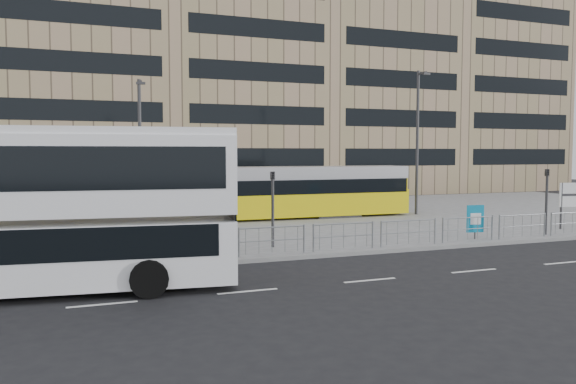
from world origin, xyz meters
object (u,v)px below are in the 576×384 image
object	(u,v)px
traffic_light_west	(273,199)
pedestrian	(211,229)
ad_panel	(475,219)
tram	(197,195)
traffic_light_east	(547,193)
lamp_post_west	(140,146)
double_decker_bus	(23,204)
lamp_post_east	(418,137)

from	to	relation	value
traffic_light_west	pedestrian	bearing A→B (deg)	179.95
traffic_light_west	ad_panel	bearing A→B (deg)	-11.66
ad_panel	pedestrian	bearing A→B (deg)	-175.26
tram	traffic_light_east	size ratio (longest dim) A/B	8.33
ad_panel	tram	bearing A→B (deg)	143.57
traffic_light_east	ad_panel	bearing A→B (deg)	-177.44
traffic_light_east	lamp_post_west	distance (m)	20.40
tram	ad_panel	xyz separation A→B (m)	(10.35, -10.65, -0.63)
double_decker_bus	traffic_light_east	size ratio (longest dim) A/B	3.88
ad_panel	lamp_post_east	xyz separation A→B (m)	(3.30, 9.58, 3.94)
ad_panel	traffic_light_east	size ratio (longest dim) A/B	0.49
tram	ad_panel	world-z (taller)	tram
pedestrian	lamp_post_west	world-z (taller)	lamp_post_west
ad_panel	lamp_post_west	bearing A→B (deg)	152.11
double_decker_bus	tram	bearing A→B (deg)	67.15
ad_panel	pedestrian	world-z (taller)	pedestrian
ad_panel	lamp_post_west	xyz separation A→B (m)	(-13.44, 10.23, 3.33)
tram	pedestrian	distance (m)	9.82
lamp_post_west	lamp_post_east	world-z (taller)	lamp_post_east
tram	traffic_light_east	distance (m)	17.93
traffic_light_east	double_decker_bus	bearing A→B (deg)	-169.41
lamp_post_east	pedestrian	bearing A→B (deg)	-150.25
lamp_post_east	lamp_post_west	bearing A→B (deg)	177.77
traffic_light_west	lamp_post_west	size ratio (longest dim) A/B	0.40
lamp_post_west	traffic_light_west	bearing A→B (deg)	-64.79
lamp_post_east	traffic_light_west	bearing A→B (deg)	-145.98
ad_panel	lamp_post_east	world-z (taller)	lamp_post_east
pedestrian	traffic_light_west	xyz separation A→B (m)	(2.61, 0.20, 1.07)
double_decker_bus	tram	size ratio (longest dim) A/B	0.47
pedestrian	ad_panel	bearing A→B (deg)	-111.72
double_decker_bus	tram	xyz separation A→B (m)	(7.71, 13.62, -0.87)
pedestrian	lamp_post_west	bearing A→B (deg)	-6.93
ad_panel	pedestrian	xyz separation A→B (m)	(-11.78, 0.96, 0.01)
lamp_post_west	lamp_post_east	distance (m)	16.76
traffic_light_west	lamp_post_west	world-z (taller)	lamp_post_west
traffic_light_west	tram	bearing A→B (deg)	92.61
double_decker_bus	lamp_post_west	distance (m)	14.10
lamp_post_east	ad_panel	bearing A→B (deg)	-109.01
traffic_light_east	lamp_post_east	distance (m)	10.06
lamp_post_west	traffic_light_east	bearing A→B (deg)	-30.41
traffic_light_west	lamp_post_west	bearing A→B (deg)	110.76
lamp_post_west	lamp_post_east	xyz separation A→B (m)	(16.74, -0.65, 0.61)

